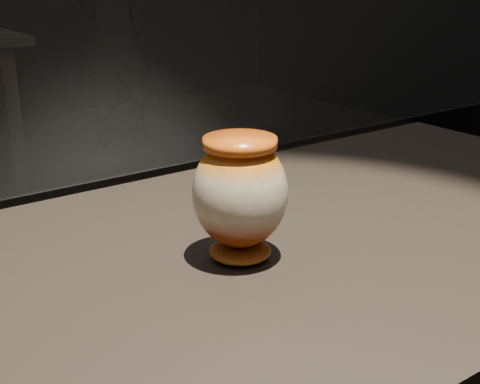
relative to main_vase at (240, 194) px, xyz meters
name	(u,v)px	position (x,y,z in m)	size (l,w,h in m)	color
main_vase	(240,194)	(0.00, 0.00, 0.00)	(0.18, 0.18, 0.19)	maroon
visitor	(113,30)	(1.62, 3.76, -0.18)	(0.60, 0.39, 1.65)	black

